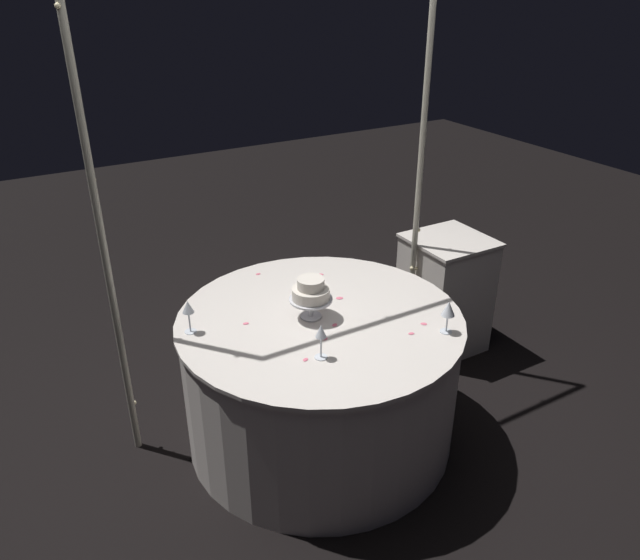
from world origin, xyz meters
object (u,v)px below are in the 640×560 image
Objects in this scene: main_table at (320,377)px; wine_glass_2 at (321,334)px; wine_glass_1 at (188,309)px; decorative_arch at (279,141)px; wine_glass_0 at (448,310)px; tiered_cake at (311,292)px; side_table at (445,293)px.

wine_glass_2 is at bearing -119.36° from main_table.
wine_glass_1 reaches higher than main_table.
decorative_arch reaches higher than wine_glass_0.
tiered_cake reaches higher than wine_glass_0.
tiered_cake is at bearing 67.79° from wine_glass_2.
wine_glass_1 reaches higher than wine_glass_0.
main_table is at bearing -31.68° from tiered_cake.
main_table is 1.85× the size of side_table.
wine_glass_0 is at bearing -43.06° from main_table.
wine_glass_2 reaches higher than side_table.
wine_glass_0 is at bearing -10.15° from wine_glass_2.
decorative_arch is at bearing 178.48° from side_table.
wine_glass_0 is 0.99× the size of wine_glass_1.
side_table is at bearing 48.21° from wine_glass_0.
tiered_cake reaches higher than wine_glass_2.
wine_glass_0 is at bearing -42.30° from tiered_cake.
wine_glass_2 is (-0.14, -0.34, -0.01)m from tiered_cake.
main_table is at bearing 136.94° from wine_glass_0.
tiered_cake reaches higher than wine_glass_1.
wine_glass_1 is (-0.62, -0.22, -0.69)m from decorative_arch.
wine_glass_1 is (-0.62, 0.19, 0.51)m from main_table.
wine_glass_1 is at bearing -174.19° from side_table.
decorative_arch is at bearing 118.86° from wine_glass_0.
decorative_arch is at bearing 84.33° from tiered_cake.
side_table is 1.61m from wine_glass_2.
side_table is at bearing -1.52° from decorative_arch.
wine_glass_2 is (-0.18, -0.73, -0.69)m from decorative_arch.
main_table is at bearing -89.87° from decorative_arch.
tiered_cake is at bearing -163.92° from side_table.
tiered_cake reaches higher than side_table.
side_table is 1.88m from wine_glass_1.
main_table is at bearing -17.33° from wine_glass_1.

